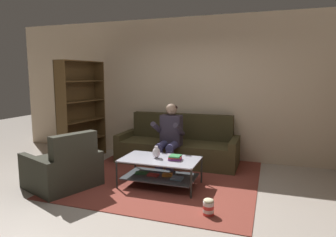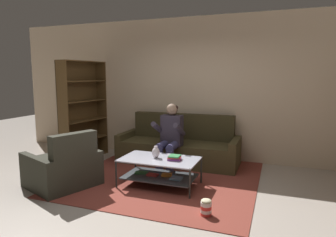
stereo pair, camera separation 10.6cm
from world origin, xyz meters
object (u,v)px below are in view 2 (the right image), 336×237
at_px(couch, 179,147).
at_px(armchair, 64,168).
at_px(bookshelf, 80,117).
at_px(popcorn_tub, 206,207).
at_px(vase, 156,152).
at_px(coffee_table, 160,168).
at_px(book_stack, 174,158).
at_px(person_seated_center, 170,135).

distance_m(couch, armchair, 2.25).
distance_m(bookshelf, popcorn_tub, 3.53).
distance_m(vase, popcorn_tub, 1.32).
height_order(couch, armchair, couch).
xyz_separation_m(coffee_table, armchair, (-1.41, -0.52, -0.01)).
bearing_deg(book_stack, vase, 178.73).
height_order(couch, person_seated_center, person_seated_center).
relative_size(coffee_table, armchair, 1.00).
distance_m(vase, armchair, 1.46).
height_order(vase, book_stack, vase).
xyz_separation_m(couch, popcorn_tub, (1.04, -2.07, -0.20)).
distance_m(couch, bookshelf, 2.11).
xyz_separation_m(couch, coffee_table, (0.12, -1.32, -0.02)).
height_order(coffee_table, popcorn_tub, coffee_table).
height_order(vase, popcorn_tub, vase).
bearing_deg(coffee_table, bookshelf, 156.98).
relative_size(person_seated_center, coffee_table, 1.01).
bearing_deg(armchair, book_stack, 17.96).
height_order(couch, vase, couch).
height_order(couch, bookshelf, bookshelf).
distance_m(person_seated_center, book_stack, 0.89).
bearing_deg(couch, armchair, -124.90).
bearing_deg(book_stack, popcorn_tub, -48.33).
relative_size(coffee_table, bookshelf, 0.60).
relative_size(person_seated_center, popcorn_tub, 5.54).
xyz_separation_m(bookshelf, popcorn_tub, (3.03, -1.65, -0.76)).
relative_size(vase, bookshelf, 0.09).
xyz_separation_m(person_seated_center, armchair, (-1.29, -1.33, -0.38)).
xyz_separation_m(couch, book_stack, (0.36, -1.31, 0.17)).
bearing_deg(bookshelf, vase, -23.29).
xyz_separation_m(vase, popcorn_tub, (0.99, -0.77, -0.42)).
distance_m(armchair, popcorn_tub, 2.34).
bearing_deg(armchair, couch, 55.10).
bearing_deg(couch, bookshelf, -167.97).
distance_m(couch, book_stack, 1.37).
bearing_deg(armchair, bookshelf, 116.37).
bearing_deg(person_seated_center, vase, -86.33).
bearing_deg(book_stack, person_seated_center, 114.48).
relative_size(book_stack, popcorn_tub, 1.03).
distance_m(vase, book_stack, 0.32).
relative_size(person_seated_center, book_stack, 5.39).
height_order(person_seated_center, book_stack, person_seated_center).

